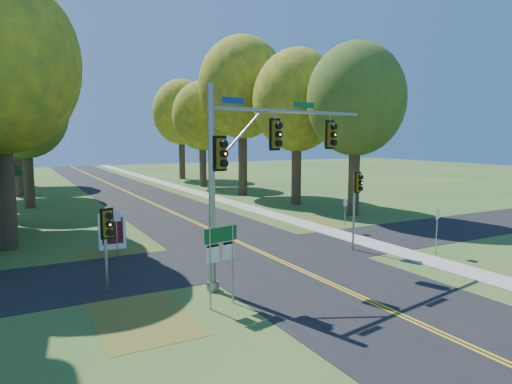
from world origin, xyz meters
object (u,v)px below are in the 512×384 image
traffic_mast (257,158)px  info_kiosk (112,232)px  east_signal_pole (357,191)px  route_sign_cluster (221,249)px

traffic_mast → info_kiosk: (-4.15, 8.10, -4.06)m
east_signal_pole → route_sign_cluster: bearing=-166.4°
info_kiosk → route_sign_cluster: bearing=-79.9°
east_signal_pole → info_kiosk: (-10.94, 6.32, -2.15)m
east_signal_pole → info_kiosk: east_signal_pole is taller
east_signal_pole → route_sign_cluster: 10.06m
east_signal_pole → route_sign_cluster: east_signal_pole is taller
route_sign_cluster → info_kiosk: (-1.68, 10.07, -1.07)m
traffic_mast → route_sign_cluster: 4.35m
traffic_mast → route_sign_cluster: traffic_mast is taller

